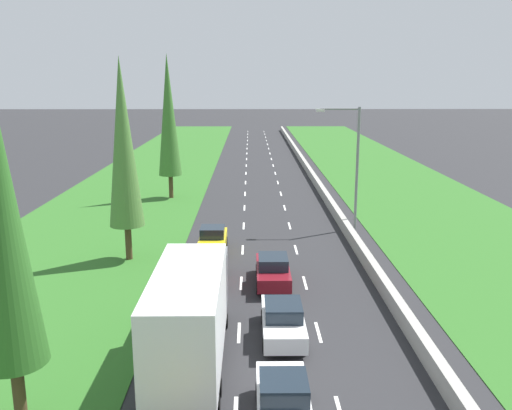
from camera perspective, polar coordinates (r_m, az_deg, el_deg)
name	(u,v)px	position (r m, az deg, el deg)	size (l,w,h in m)	color
ground_plane	(261,178)	(62.13, 0.54, 2.86)	(300.00, 300.00, 0.00)	#28282B
grass_verge_left	(150,178)	(63.15, -11.03, 2.81)	(14.00, 140.00, 0.04)	#2D6623
grass_verge_right	(387,177)	(64.04, 13.50, 2.82)	(14.00, 140.00, 0.04)	#2D6623
median_barrier	(311,174)	(62.43, 5.79, 3.24)	(0.44, 120.00, 0.85)	#9E9B93
lane_markings	(261,178)	(62.13, 0.54, 2.87)	(3.64, 116.00, 0.01)	white
white_box_truck_left_lane	(191,315)	(21.20, -6.79, -11.32)	(2.46, 9.40, 4.18)	black
red_hatchback_left_lane	(209,267)	(30.29, -4.91, -6.44)	(1.74, 3.90, 1.72)	red
yellow_hatchback_left_lane_fourth	(213,239)	(35.34, -4.52, -3.59)	(1.74, 3.90, 1.72)	yellow
white_hatchback_centre_lane	(283,400)	(18.62, 2.84, -19.65)	(1.74, 3.90, 1.72)	white
white_sedan_centre_lane	(283,320)	(23.94, 2.83, -11.90)	(1.82, 4.50, 1.64)	white
maroon_sedan_centre_lane	(273,270)	(29.75, 1.78, -6.81)	(1.82, 4.50, 1.64)	maroon
poplar_tree_nearest	(0,214)	(17.80, -25.20, -0.83)	(2.10, 2.10, 11.91)	#4C3823
poplar_tree_second	(123,144)	(33.36, -13.70, 6.24)	(2.11, 2.11, 12.27)	#4C3823
poplar_tree_third	(168,116)	(51.02, -9.12, 9.18)	(2.13, 2.13, 13.24)	#4C3823
street_light_mast	(353,159)	(40.31, 10.07, 4.71)	(3.20, 0.28, 9.00)	gray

